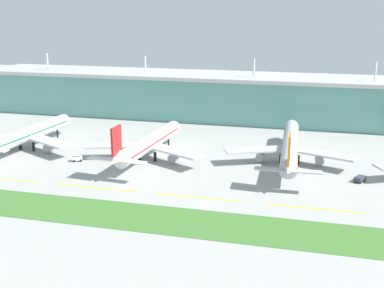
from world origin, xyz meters
The scene contains 12 objects.
ground_plane centered at (0.00, 0.00, 0.00)m, with size 600.00×600.00×0.00m, color #9E9E99.
terminal_building centered at (0.00, 113.00, 11.85)m, with size 288.00×34.00×32.28m.
airliner_nearest centered at (-82.80, 38.70, 6.44)m, with size 48.63×60.10×18.90m.
airliner_near_middle centered at (-30.60, 37.82, 6.44)m, with size 48.61×60.42×18.90m.
airliner_far_middle centered at (21.94, 46.71, 6.46)m, with size 48.77×71.14×18.90m.
taxiway_stripe_west centered at (-71.00, 4.66, 0.02)m, with size 28.00×0.70×0.04m, color yellow.
taxiway_stripe_mid_west centered at (-37.00, 4.66, 0.02)m, with size 28.00×0.70×0.04m, color yellow.
taxiway_stripe_centre centered at (-3.00, 4.66, 0.02)m, with size 28.00×0.70×0.04m, color yellow.
taxiway_stripe_mid_east centered at (31.00, 4.66, 0.02)m, with size 28.00×0.70×0.04m, color yellow.
grass_verge centered at (0.00, -13.47, 0.05)m, with size 300.00×18.00×0.10m, color #3D702D.
baggage_cart centered at (-56.14, 28.88, 1.26)m, with size 4.02×3.25×2.48m.
pushback_tug centered at (46.04, 31.63, 1.10)m, with size 4.20×5.01×1.85m.
Camera 1 is at (29.50, -131.73, 56.79)m, focal length 45.75 mm.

